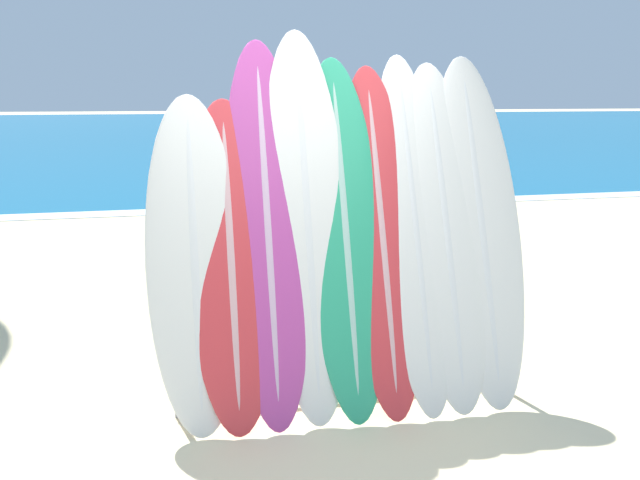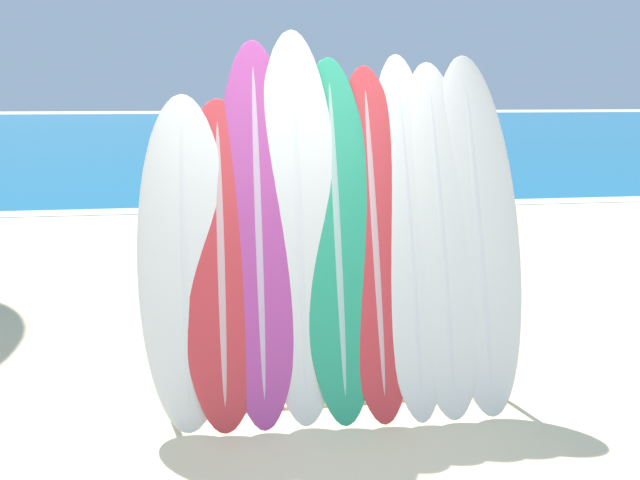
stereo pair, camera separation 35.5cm
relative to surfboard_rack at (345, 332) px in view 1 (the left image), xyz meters
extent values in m
plane|color=beige|center=(-0.28, -0.49, -0.50)|extent=(160.00, 160.00, 0.00)
cube|color=#146693|center=(-0.28, 37.25, -0.50)|extent=(120.00, 60.00, 0.00)
cube|color=white|center=(-0.28, 7.55, -0.50)|extent=(120.00, 0.60, 0.01)
cylinder|color=slate|center=(-1.12, 0.00, -0.04)|extent=(0.04, 0.04, 0.93)
cylinder|color=slate|center=(1.12, 0.00, -0.04)|extent=(0.04, 0.04, 0.93)
cylinder|color=slate|center=(0.00, 0.00, 0.41)|extent=(2.29, 0.04, 0.04)
cylinder|color=slate|center=(0.00, 0.00, -0.38)|extent=(2.29, 0.04, 0.04)
ellipsoid|color=silver|center=(-0.97, 0.01, 0.54)|extent=(0.60, 0.72, 2.08)
ellipsoid|color=silver|center=(-0.97, 0.01, 0.54)|extent=(0.11, 0.70, 2.00)
ellipsoid|color=red|center=(-0.75, 0.00, 0.52)|extent=(0.56, 0.80, 2.05)
ellipsoid|color=#D59E9F|center=(-0.75, 0.00, 0.52)|extent=(0.10, 0.77, 1.97)
ellipsoid|color=#B23D8E|center=(-0.50, 0.07, 0.71)|extent=(0.54, 0.93, 2.43)
ellipsoid|color=#CAA1BE|center=(-0.50, 0.07, 0.71)|extent=(0.10, 0.91, 2.34)
ellipsoid|color=silver|center=(-0.24, 0.08, 0.75)|extent=(0.56, 0.90, 2.50)
ellipsoid|color=silver|center=(-0.24, 0.08, 0.75)|extent=(0.10, 0.88, 2.40)
ellipsoid|color=#289E70|center=(0.01, 0.06, 0.66)|extent=(0.54, 0.93, 2.33)
ellipsoid|color=#9AC3B3|center=(0.01, 0.06, 0.66)|extent=(0.10, 0.90, 2.24)
ellipsoid|color=red|center=(0.26, 0.06, 0.63)|extent=(0.51, 0.95, 2.27)
ellipsoid|color=#D59E9F|center=(0.26, 0.06, 0.63)|extent=(0.09, 0.92, 2.19)
ellipsoid|color=silver|center=(0.50, 0.07, 0.67)|extent=(0.49, 1.02, 2.35)
ellipsoid|color=silver|center=(0.50, 0.07, 0.67)|extent=(0.09, 0.99, 2.26)
ellipsoid|color=silver|center=(0.72, 0.06, 0.65)|extent=(0.56, 0.99, 2.30)
ellipsoid|color=silver|center=(0.72, 0.06, 0.65)|extent=(0.10, 0.96, 2.21)
ellipsoid|color=silver|center=(0.98, 0.07, 0.67)|extent=(0.59, 0.98, 2.35)
ellipsoid|color=silver|center=(0.98, 0.07, 0.67)|extent=(0.11, 0.95, 2.26)
cylinder|color=#846047|center=(2.14, 6.41, -0.12)|extent=(0.11, 0.11, 0.76)
cylinder|color=#846047|center=(2.02, 6.28, -0.12)|extent=(0.11, 0.11, 0.76)
cube|color=#CC4C3D|center=(2.08, 6.35, 0.14)|extent=(0.24, 0.25, 0.23)
cube|color=#42996B|center=(2.08, 6.35, 0.55)|extent=(0.27, 0.27, 0.59)
sphere|color=#846047|center=(2.08, 6.35, 0.99)|extent=(0.21, 0.21, 0.21)
cylinder|color=#A87A5B|center=(-0.53, 6.37, -0.14)|extent=(0.10, 0.10, 0.72)
cylinder|color=#A87A5B|center=(-0.64, 6.47, -0.14)|extent=(0.10, 0.10, 0.72)
cube|color=#385693|center=(-0.58, 6.42, 0.11)|extent=(0.23, 0.23, 0.22)
cube|color=gold|center=(-0.58, 6.42, 0.50)|extent=(0.26, 0.25, 0.56)
sphere|color=#A87A5B|center=(-0.58, 6.42, 0.91)|extent=(0.20, 0.20, 0.20)
camera|label=1|loc=(-1.00, -3.83, 1.56)|focal=35.00mm
camera|label=2|loc=(-0.65, -3.89, 1.56)|focal=35.00mm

